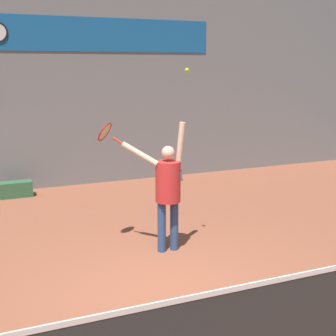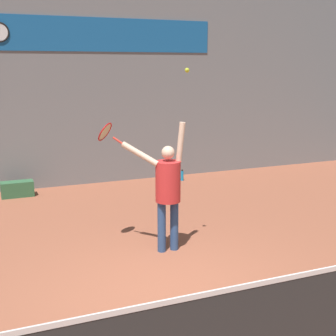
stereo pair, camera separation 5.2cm
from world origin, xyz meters
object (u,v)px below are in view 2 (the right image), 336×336
tennis_ball (187,70)px  water_bottle (182,176)px  tennis_racket (106,132)px  equipment_bag (17,189)px  tennis_player (167,186)px

tennis_ball → water_bottle: size_ratio=0.24×
tennis_racket → water_bottle: bearing=51.2°
tennis_ball → equipment_bag: tennis_ball is taller
tennis_ball → water_bottle: 5.31m
tennis_racket → equipment_bag: size_ratio=0.60×
water_bottle → equipment_bag: size_ratio=0.41×
tennis_player → tennis_ball: tennis_ball is taller
tennis_player → equipment_bag: 4.66m
tennis_racket → tennis_ball: (1.08, -0.63, 0.94)m
tennis_racket → water_bottle: 4.92m
water_bottle → equipment_bag: equipment_bag is taller
tennis_racket → water_bottle: tennis_racket is taller
tennis_player → equipment_bag: (-1.93, 4.15, -0.87)m
water_bottle → equipment_bag: bearing=179.5°
water_bottle → equipment_bag: 4.00m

